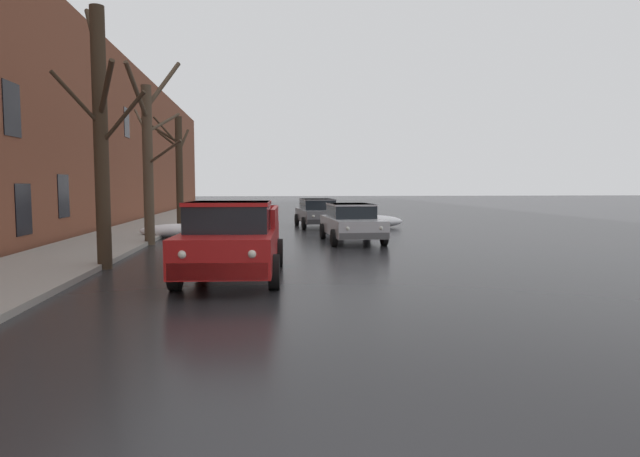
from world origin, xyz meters
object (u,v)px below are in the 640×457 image
bare_tree_second_along_sidewalk (101,132)px  bare_tree_far_down_block (178,168)px  bare_tree_mid_block (149,153)px  pickup_truck_red_approaching_near_lane (233,239)px  sedan_grey_parked_kerbside_mid (318,212)px  sedan_silver_parked_kerbside_close (351,222)px

bare_tree_second_along_sidewalk → bare_tree_far_down_block: 12.79m
bare_tree_mid_block → pickup_truck_red_approaching_near_lane: bare_tree_mid_block is taller
bare_tree_far_down_block → pickup_truck_red_approaching_near_lane: 14.97m
bare_tree_second_along_sidewalk → pickup_truck_red_approaching_near_lane: 4.47m
bare_tree_second_along_sidewalk → bare_tree_mid_block: (0.04, 5.53, -0.20)m
bare_tree_second_along_sidewalk → pickup_truck_red_approaching_near_lane: bearing=-26.7°
bare_tree_second_along_sidewalk → sedan_grey_parked_kerbside_mid: size_ratio=1.52×
bare_tree_mid_block → sedan_grey_parked_kerbside_mid: 10.23m
bare_tree_second_along_sidewalk → sedan_silver_parked_kerbside_close: bare_tree_second_along_sidewalk is taller
bare_tree_mid_block → sedan_silver_parked_kerbside_close: (7.24, 0.25, -2.46)m
sedan_grey_parked_kerbside_mid → bare_tree_mid_block: bearing=-132.5°
bare_tree_far_down_block → sedan_grey_parked_kerbside_mid: bearing=0.5°
bare_tree_mid_block → sedan_silver_parked_kerbside_close: size_ratio=1.49×
bare_tree_mid_block → bare_tree_far_down_block: bare_tree_mid_block is taller
bare_tree_second_along_sidewalk → bare_tree_mid_block: size_ratio=1.03×
bare_tree_far_down_block → sedan_silver_parked_kerbside_close: bare_tree_far_down_block is taller
bare_tree_mid_block → bare_tree_far_down_block: 7.27m
pickup_truck_red_approaching_near_lane → sedan_silver_parked_kerbside_close: bearing=61.8°
bare_tree_mid_block → sedan_silver_parked_kerbside_close: bare_tree_mid_block is taller
bare_tree_far_down_block → sedan_silver_parked_kerbside_close: bearing=-43.6°
bare_tree_far_down_block → sedan_grey_parked_kerbside_mid: 7.16m
sedan_grey_parked_kerbside_mid → pickup_truck_red_approaching_near_lane: bearing=-103.4°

